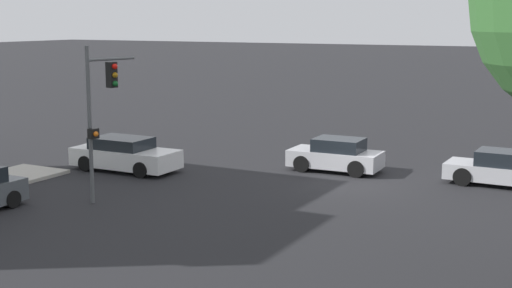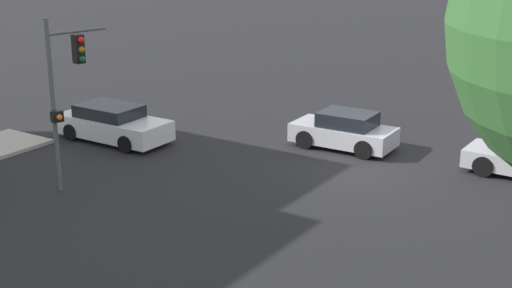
{
  "view_description": "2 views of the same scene",
  "coord_description": "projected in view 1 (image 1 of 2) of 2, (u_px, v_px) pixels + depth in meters",
  "views": [
    {
      "loc": [
        -9.55,
        25.86,
        6.36
      ],
      "look_at": [
        1.33,
        5.3,
        2.28
      ],
      "focal_mm": 50.0,
      "sensor_mm": 36.0,
      "label": 1
    },
    {
      "loc": [
        -10.06,
        21.45,
        8.25
      ],
      "look_at": [
        1.52,
        3.84,
        1.63
      ],
      "focal_mm": 50.0,
      "sensor_mm": 36.0,
      "label": 2
    }
  ],
  "objects": [
    {
      "name": "ground_plane",
      "position": [
        349.0,
        183.0,
        28.01
      ],
      "size": [
        300.0,
        300.0,
        0.0
      ],
      "primitive_type": "plane",
      "color": "black"
    },
    {
      "name": "crossing_car_0",
      "position": [
        336.0,
        155.0,
        30.16
      ],
      "size": [
        3.91,
        1.93,
        1.42
      ],
      "rotation": [
        0.0,
        0.0,
        0.03
      ],
      "color": "#B7B7BC",
      "rests_on": "ground_plane"
    },
    {
      "name": "crossing_car_1",
      "position": [
        125.0,
        155.0,
        30.29
      ],
      "size": [
        4.67,
        2.01,
        1.42
      ],
      "rotation": [
        0.0,
        0.0,
        3.15
      ],
      "color": "silver",
      "rests_on": "ground_plane"
    },
    {
      "name": "traffic_signal",
      "position": [
        101.0,
        101.0,
        24.74
      ],
      "size": [
        0.58,
        2.22,
        5.49
      ],
      "rotation": [
        0.0,
        0.0,
        2.92
      ],
      "color": "#515456",
      "rests_on": "ground_plane"
    },
    {
      "name": "crossing_car_2",
      "position": [
        502.0,
        169.0,
        27.55
      ],
      "size": [
        4.17,
        1.87,
        1.37
      ],
      "rotation": [
        0.0,
        0.0,
        -0.02
      ],
      "color": "#B7B7BC",
      "rests_on": "ground_plane"
    }
  ]
}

